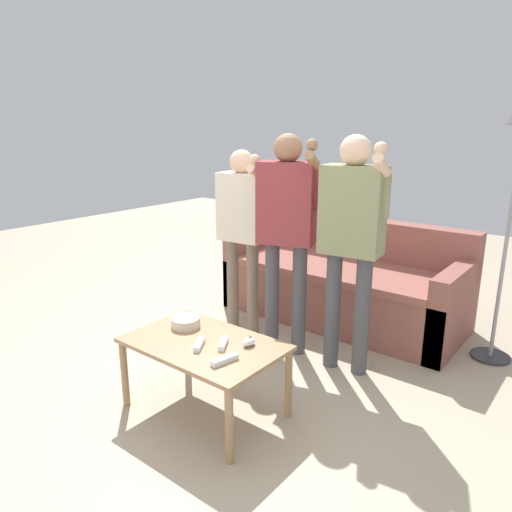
{
  "coord_description": "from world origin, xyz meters",
  "views": [
    {
      "loc": [
        2.04,
        -2.13,
        1.69
      ],
      "look_at": [
        0.17,
        0.24,
        0.86
      ],
      "focal_mm": 33.71,
      "sensor_mm": 36.0,
      "label": 1
    }
  ],
  "objects_px": {
    "player_right": "(352,228)",
    "game_remote_wand_spare": "(223,343)",
    "coffee_table": "(204,351)",
    "player_left": "(242,221)",
    "player_center": "(287,220)",
    "game_remote_nunchuk": "(249,342)",
    "couch": "(345,284)",
    "game_remote_wand_near": "(199,344)",
    "snack_bowl": "(186,322)",
    "game_remote_wand_far": "(225,360)"
  },
  "relations": [
    {
      "from": "player_right",
      "to": "game_remote_wand_spare",
      "type": "relative_size",
      "value": 11.33
    },
    {
      "from": "coffee_table",
      "to": "player_left",
      "type": "distance_m",
      "value": 1.31
    },
    {
      "from": "couch",
      "to": "coffee_table",
      "type": "height_order",
      "value": "couch"
    },
    {
      "from": "couch",
      "to": "coffee_table",
      "type": "xyz_separation_m",
      "value": [
        0.05,
        -1.84,
        0.09
      ]
    },
    {
      "from": "couch",
      "to": "player_right",
      "type": "height_order",
      "value": "player_right"
    },
    {
      "from": "game_remote_nunchuk",
      "to": "game_remote_wand_spare",
      "type": "xyz_separation_m",
      "value": [
        -0.11,
        -0.1,
        -0.01
      ]
    },
    {
      "from": "snack_bowl",
      "to": "game_remote_wand_near",
      "type": "distance_m",
      "value": 0.31
    },
    {
      "from": "player_center",
      "to": "game_remote_nunchuk",
      "type": "bearing_deg",
      "value": -68.64
    },
    {
      "from": "player_left",
      "to": "game_remote_wand_near",
      "type": "bearing_deg",
      "value": -61.55
    },
    {
      "from": "player_left",
      "to": "player_right",
      "type": "relative_size",
      "value": 0.92
    },
    {
      "from": "couch",
      "to": "game_remote_wand_near",
      "type": "bearing_deg",
      "value": -87.67
    },
    {
      "from": "snack_bowl",
      "to": "player_left",
      "type": "relative_size",
      "value": 0.12
    },
    {
      "from": "game_remote_wand_spare",
      "to": "game_remote_wand_near",
      "type": "bearing_deg",
      "value": -137.38
    },
    {
      "from": "player_left",
      "to": "game_remote_wand_spare",
      "type": "distance_m",
      "value": 1.32
    },
    {
      "from": "couch",
      "to": "player_left",
      "type": "relative_size",
      "value": 1.37
    },
    {
      "from": "player_center",
      "to": "game_remote_wand_near",
      "type": "distance_m",
      "value": 1.17
    },
    {
      "from": "coffee_table",
      "to": "player_left",
      "type": "relative_size",
      "value": 0.61
    },
    {
      "from": "couch",
      "to": "game_remote_wand_far",
      "type": "xyz_separation_m",
      "value": [
        0.32,
        -1.95,
        0.16
      ]
    },
    {
      "from": "player_left",
      "to": "game_remote_wand_spare",
      "type": "bearing_deg",
      "value": -55.31
    },
    {
      "from": "game_remote_wand_spare",
      "to": "game_remote_nunchuk",
      "type": "bearing_deg",
      "value": 40.0
    },
    {
      "from": "couch",
      "to": "player_left",
      "type": "bearing_deg",
      "value": -123.18
    },
    {
      "from": "coffee_table",
      "to": "game_remote_wand_far",
      "type": "xyz_separation_m",
      "value": [
        0.27,
        -0.11,
        0.07
      ]
    },
    {
      "from": "player_right",
      "to": "snack_bowl",
      "type": "bearing_deg",
      "value": -126.55
    },
    {
      "from": "game_remote_nunchuk",
      "to": "game_remote_wand_near",
      "type": "bearing_deg",
      "value": -138.74
    },
    {
      "from": "player_left",
      "to": "player_center",
      "type": "height_order",
      "value": "player_center"
    },
    {
      "from": "player_center",
      "to": "game_remote_wand_near",
      "type": "bearing_deg",
      "value": -83.78
    },
    {
      "from": "coffee_table",
      "to": "player_left",
      "type": "bearing_deg",
      "value": 118.84
    },
    {
      "from": "snack_bowl",
      "to": "player_left",
      "type": "distance_m",
      "value": 1.11
    },
    {
      "from": "player_center",
      "to": "snack_bowl",
      "type": "bearing_deg",
      "value": -100.22
    },
    {
      "from": "snack_bowl",
      "to": "game_remote_wand_near",
      "type": "bearing_deg",
      "value": -29.37
    },
    {
      "from": "player_center",
      "to": "couch",
      "type": "bearing_deg",
      "value": 87.73
    },
    {
      "from": "player_center",
      "to": "game_remote_wand_near",
      "type": "relative_size",
      "value": 10.76
    },
    {
      "from": "player_center",
      "to": "player_right",
      "type": "height_order",
      "value": "same"
    },
    {
      "from": "game_remote_nunchuk",
      "to": "game_remote_wand_near",
      "type": "relative_size",
      "value": 0.58
    },
    {
      "from": "player_center",
      "to": "player_right",
      "type": "xyz_separation_m",
      "value": [
        0.51,
        0.02,
        -0.0
      ]
    },
    {
      "from": "game_remote_nunchuk",
      "to": "game_remote_wand_far",
      "type": "xyz_separation_m",
      "value": [
        0.03,
        -0.24,
        -0.01
      ]
    },
    {
      "from": "couch",
      "to": "game_remote_wand_spare",
      "type": "relative_size",
      "value": 14.3
    },
    {
      "from": "game_remote_nunchuk",
      "to": "player_left",
      "type": "distance_m",
      "value": 1.31
    },
    {
      "from": "game_remote_nunchuk",
      "to": "player_left",
      "type": "xyz_separation_m",
      "value": [
        -0.81,
        0.92,
        0.47
      ]
    },
    {
      "from": "couch",
      "to": "player_center",
      "type": "height_order",
      "value": "player_center"
    },
    {
      "from": "snack_bowl",
      "to": "game_remote_wand_spare",
      "type": "xyz_separation_m",
      "value": [
        0.37,
        -0.06,
        -0.01
      ]
    },
    {
      "from": "player_left",
      "to": "game_remote_wand_spare",
      "type": "xyz_separation_m",
      "value": [
        0.7,
        -1.01,
        -0.48
      ]
    },
    {
      "from": "game_remote_wand_near",
      "to": "game_remote_wand_spare",
      "type": "bearing_deg",
      "value": 42.62
    },
    {
      "from": "couch",
      "to": "game_remote_nunchuk",
      "type": "height_order",
      "value": "couch"
    },
    {
      "from": "snack_bowl",
      "to": "player_left",
      "type": "height_order",
      "value": "player_left"
    },
    {
      "from": "game_remote_wand_far",
      "to": "game_remote_wand_spare",
      "type": "relative_size",
      "value": 1.17
    },
    {
      "from": "coffee_table",
      "to": "player_center",
      "type": "height_order",
      "value": "player_center"
    },
    {
      "from": "snack_bowl",
      "to": "game_remote_nunchuk",
      "type": "height_order",
      "value": "snack_bowl"
    },
    {
      "from": "player_center",
      "to": "player_right",
      "type": "bearing_deg",
      "value": 2.27
    },
    {
      "from": "snack_bowl",
      "to": "player_center",
      "type": "distance_m",
      "value": 1.04
    }
  ]
}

